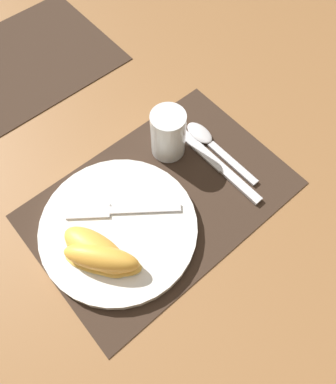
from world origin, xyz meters
TOP-DOWN VIEW (x-y plane):
  - ground_plane at (0.00, 0.00)m, footprint 3.00×3.00m
  - placemat at (0.00, 0.00)m, footprint 0.46×0.30m
  - placemat_far at (-0.05, 0.46)m, footprint 0.46×0.30m
  - plate at (-0.09, 0.00)m, footprint 0.27×0.27m
  - juice_glass at (0.08, 0.07)m, footprint 0.06×0.06m
  - knife at (0.13, -0.01)m, footprint 0.02×0.23m
  - spoon at (0.15, 0.03)m, footprint 0.03×0.18m
  - fork at (-0.08, 0.03)m, footprint 0.17×0.14m
  - citrus_wedge_0 at (-0.15, -0.02)m, footprint 0.09×0.13m
  - citrus_wedge_1 at (-0.15, -0.04)m, footprint 0.11×0.13m

SIDE VIEW (x-z plane):
  - ground_plane at x=0.00m, z-range 0.00..0.00m
  - placemat at x=0.00m, z-range 0.00..0.00m
  - placemat_far at x=-0.05m, z-range 0.00..0.00m
  - knife at x=0.13m, z-range 0.00..0.01m
  - spoon at x=0.15m, z-range 0.00..0.01m
  - plate at x=-0.09m, z-range 0.00..0.02m
  - fork at x=-0.08m, z-range 0.02..0.03m
  - citrus_wedge_0 at x=-0.15m, z-range 0.02..0.06m
  - citrus_wedge_1 at x=-0.15m, z-range 0.02..0.06m
  - juice_glass at x=0.08m, z-range 0.00..0.10m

